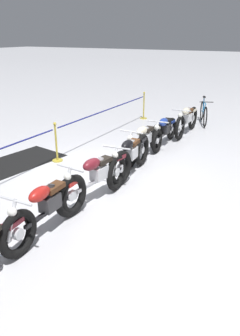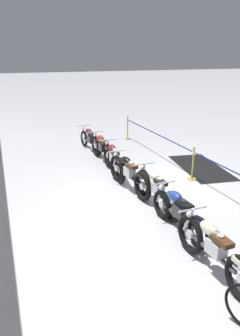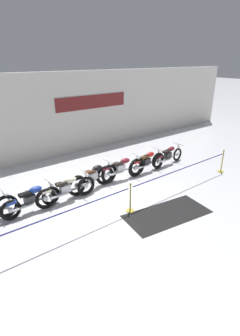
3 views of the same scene
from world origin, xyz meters
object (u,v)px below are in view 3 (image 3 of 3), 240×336
stanchion_mid_left (130,202)px  floor_banner (167,214)px  motorcycle_blue_1 (32,200)px  stanchion_far_left (94,205)px  stanchion_mid_right (222,164)px  motorcycle_maroon_4 (122,169)px  motorcycle_black_3 (94,177)px  motorcycle_cream_2 (67,190)px  motorcycle_red_5 (147,162)px  motorcycle_maroon_6 (169,156)px

stanchion_mid_left → floor_banner: bearing=-46.8°
motorcycle_blue_1 → stanchion_far_left: (1.18, -1.99, 0.29)m
stanchion_mid_left → stanchion_mid_right: size_ratio=1.00×
motorcycle_maroon_4 → floor_banner: motorcycle_maroon_4 is taller
motorcycle_black_3 → stanchion_far_left: (-1.36, -2.15, 0.25)m
motorcycle_cream_2 → motorcycle_maroon_4: motorcycle_maroon_4 is taller
motorcycle_black_3 → motorcycle_red_5: size_ratio=1.08×
motorcycle_red_5 → motorcycle_black_3: bearing=178.1°
motorcycle_black_3 → stanchion_mid_right: size_ratio=2.27×
motorcycle_maroon_4 → motorcycle_red_5: 1.42m
motorcycle_blue_1 → motorcycle_red_5: motorcycle_red_5 is taller
motorcycle_blue_1 → motorcycle_cream_2: 1.25m
motorcycle_blue_1 → motorcycle_black_3: motorcycle_black_3 is taller
motorcycle_black_3 → floor_banner: size_ratio=0.83×
motorcycle_red_5 → stanchion_far_left: bearing=-153.6°
motorcycle_maroon_4 → motorcycle_maroon_6: (2.85, -0.03, -0.02)m
motorcycle_blue_1 → stanchion_far_left: bearing=-59.3°
motorcycle_maroon_4 → floor_banner: bearing=-98.4°
motorcycle_blue_1 → stanchion_mid_left: (2.60, -1.99, -0.10)m
motorcycle_red_5 → motorcycle_maroon_6: size_ratio=1.02×
motorcycle_blue_1 → stanchion_mid_right: (7.98, -1.99, -0.10)m
motorcycle_cream_2 → stanchion_far_left: size_ratio=0.22×
motorcycle_red_5 → motorcycle_maroon_6: (1.44, 0.04, -0.02)m
motorcycle_black_3 → floor_banner: (0.91, -3.05, -0.48)m
motorcycle_blue_1 → stanchion_far_left: stanchion_far_left is taller
floor_banner → motorcycle_cream_2: bearing=136.6°
motorcycle_black_3 → floor_banner: 3.22m
motorcycle_maroon_4 → stanchion_mid_left: 2.49m
motorcycle_black_3 → stanchion_far_left: bearing=-122.4°
motorcycle_cream_2 → motorcycle_maroon_6: 5.51m
motorcycle_maroon_6 → stanchion_mid_right: stanchion_mid_right is taller
motorcycle_cream_2 → stanchion_mid_right: bearing=-15.8°
motorcycle_cream_2 → motorcycle_red_5: size_ratio=1.06×
motorcycle_black_3 → stanchion_mid_right: bearing=-21.5°
motorcycle_blue_1 → stanchion_mid_left: stanchion_mid_left is taller
motorcycle_cream_2 → motorcycle_maroon_6: motorcycle_cream_2 is taller
stanchion_mid_right → motorcycle_red_5: bearing=142.5°
motorcycle_red_5 → stanchion_mid_right: size_ratio=2.10×
motorcycle_black_3 → stanchion_mid_left: stanchion_mid_left is taller
motorcycle_blue_1 → motorcycle_cream_2: (1.25, -0.08, 0.01)m
motorcycle_red_5 → stanchion_mid_right: (2.67, -2.05, -0.12)m
motorcycle_maroon_6 → stanchion_mid_right: 2.42m
motorcycle_blue_1 → motorcycle_maroon_6: size_ratio=0.97×
motorcycle_red_5 → floor_banner: motorcycle_red_5 is taller
motorcycle_red_5 → floor_banner: bearing=-122.2°
stanchion_mid_left → motorcycle_cream_2: bearing=125.3°
motorcycle_black_3 → motorcycle_red_5: 2.77m
stanchion_far_left → stanchion_mid_left: bearing=0.0°
floor_banner → motorcycle_red_5: bearing=66.4°
motorcycle_blue_1 → motorcycle_black_3: size_ratio=0.88×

